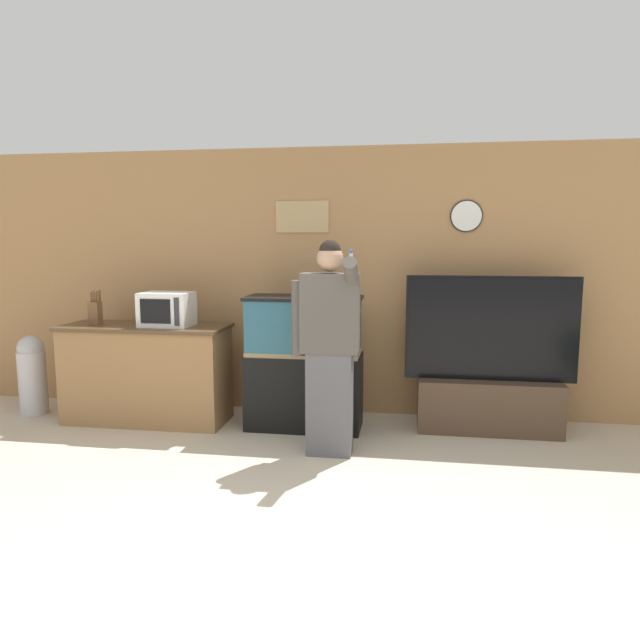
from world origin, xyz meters
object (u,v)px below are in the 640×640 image
Objects in this scene: knife_block at (95,312)px; aquarium_on_stand at (304,363)px; trash_bin at (32,374)px; microwave at (167,309)px; person_standing at (329,345)px; counter_island at (147,373)px; tv_on_stand at (489,387)px.

knife_block reaches higher than aquarium_on_stand.
aquarium_on_stand reaches higher than trash_bin.
microwave is 0.27× the size of person_standing.
microwave is 1.60m from trash_bin.
microwave is at bearing -4.02° from counter_island.
tv_on_stand is 1.63m from person_standing.
microwave is at bearing 160.54° from person_standing.
person_standing is (-1.35, -0.77, 0.48)m from tv_on_stand.
aquarium_on_stand is (1.28, 0.06, -0.47)m from microwave.
knife_block is 2.38m from person_standing.
knife_block is (-0.72, 0.01, -0.04)m from microwave.
tv_on_stand reaches higher than aquarium_on_stand.
counter_island is at bearing 1.27° from knife_block.
aquarium_on_stand is at bearing 1.57° from knife_block.
knife_block is at bearing -178.43° from aquarium_on_stand.
microwave is at bearing -1.76° from trash_bin.
person_standing is at bearing -19.46° from microwave.
aquarium_on_stand is at bearing -174.87° from tv_on_stand.
aquarium_on_stand is at bearing 2.69° from microwave.
counter_island is 1.52m from aquarium_on_stand.
microwave is 1.70m from person_standing.
microwave is at bearing -175.93° from tv_on_stand.
trash_bin is (-0.73, 0.04, -0.64)m from knife_block.
aquarium_on_stand is (1.51, 0.04, 0.14)m from counter_island.
person_standing is (1.59, -0.56, -0.19)m from microwave.
counter_island is 3.39× the size of microwave.
counter_island is 1.22m from trash_bin.
tv_on_stand is at bearing 4.07° from microwave.
trash_bin is (-3.04, 0.61, -0.49)m from person_standing.
knife_block is (-0.49, -0.01, 0.58)m from counter_island.
counter_island is at bearing -1.33° from trash_bin.
knife_block reaches higher than microwave.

